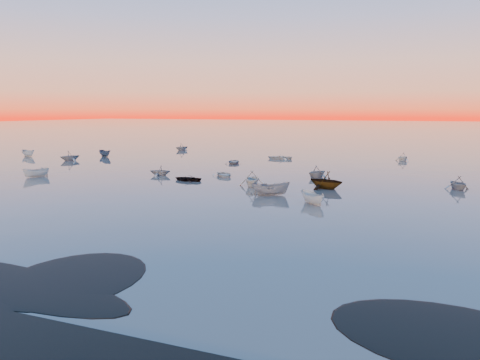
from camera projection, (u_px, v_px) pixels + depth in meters
The scene contains 5 objects.
ground at pixel (338, 146), 116.65m from camera, with size 600.00×600.00×0.00m, color #625852.
moored_fleet at pixel (285, 167), 73.49m from camera, with size 124.00×58.00×1.20m, color silver, non-canonical shape.
boat_near_left at pixel (224, 177), 62.90m from camera, with size 3.76×1.56×0.94m, color silver.
boat_near_center at pixel (271, 195), 49.16m from camera, with size 3.99×1.69×1.38m, color gray.
boat_near_right at pixel (252, 186), 54.96m from camera, with size 4.03×1.81×1.41m, color silver.
Camera 1 is at (20.54, -17.39, 8.83)m, focal length 35.00 mm.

